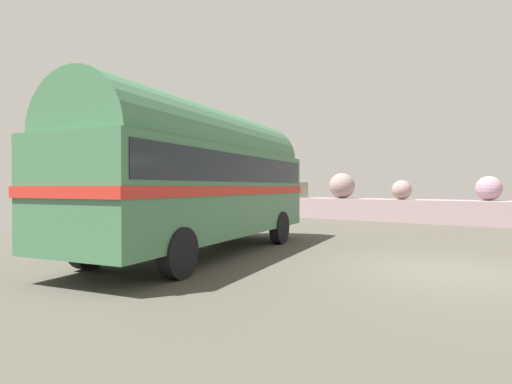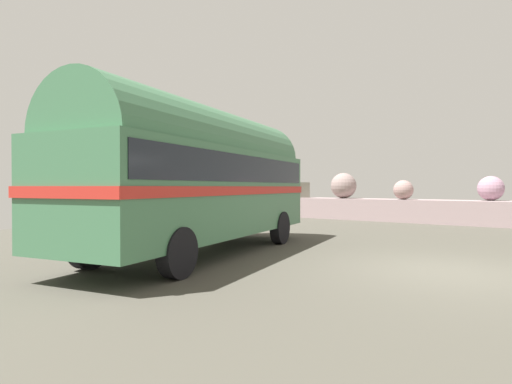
# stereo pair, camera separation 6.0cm
# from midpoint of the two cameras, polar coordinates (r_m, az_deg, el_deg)

# --- Properties ---
(ground) EXTENTS (32.00, 26.00, 0.02)m
(ground) POSITION_cam_midpoint_polar(r_m,az_deg,el_deg) (9.32, 24.13, -9.89)
(ground) COLOR #45433A
(vintage_coach) EXTENTS (4.24, 8.90, 3.70)m
(vintage_coach) POSITION_cam_midpoint_polar(r_m,az_deg,el_deg) (10.62, -7.58, 2.51)
(vintage_coach) COLOR black
(vintage_coach) RESTS_ON ground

